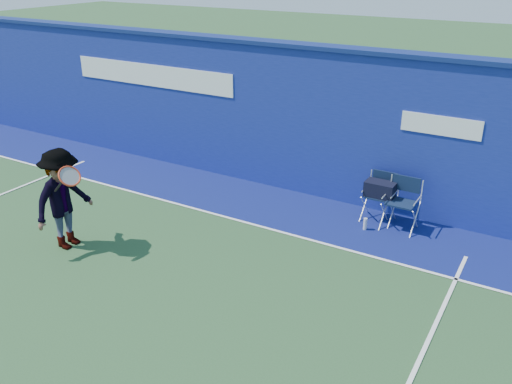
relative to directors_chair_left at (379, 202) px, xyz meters
The scene contains 8 objects.
ground 5.36m from the directors_chair_left, 121.02° to the right, with size 80.00×80.00×0.00m, color #274A27.
stadium_wall 3.06m from the directors_chair_left, 167.43° to the left, with size 24.00×0.50×3.08m.
out_of_bounds_strip 2.83m from the directors_chair_left, behind, with size 24.00×1.80×0.01m, color #0D1656.
court_lines 4.86m from the directors_chair_left, 124.68° to the right, with size 24.00×12.00×0.01m.
directors_chair_left is the anchor object (origin of this frame).
directors_chair_right 0.47m from the directors_chair_left, 16.40° to the right, with size 0.57×0.51×0.96m.
water_bottle 0.57m from the directors_chair_left, 98.45° to the right, with size 0.07×0.07×0.23m, color silver.
tennis_player 5.69m from the directors_chair_left, 139.67° to the right, with size 0.90×1.15×1.78m.
Camera 1 is at (5.44, -4.59, 4.68)m, focal length 38.00 mm.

